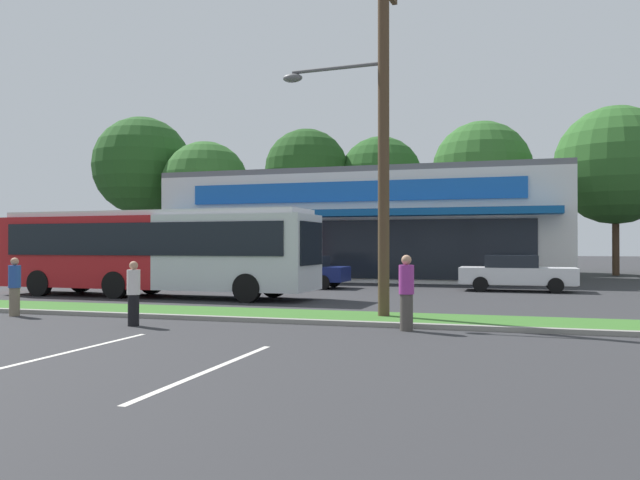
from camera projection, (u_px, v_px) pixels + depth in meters
grass_median at (178, 312)px, 18.29m from camera, size 56.00×2.20×0.12m
curb_lip at (155, 316)px, 17.12m from camera, size 56.00×0.24×0.12m
parking_stripe_2 at (71, 351)px, 11.78m from camera, size 0.12×4.80×0.01m
parking_stripe_3 at (211, 370)px, 10.07m from camera, size 0.12×4.80×0.01m
storefront_building at (370, 227)px, 38.28m from camera, size 22.27×11.66×6.12m
tree_far_left at (142, 166)px, 52.68m from camera, size 8.04×8.04×12.52m
tree_left at (205, 185)px, 49.95m from camera, size 6.79×6.79×10.07m
tree_mid_left at (307, 171)px, 48.62m from camera, size 6.38×6.38×10.80m
tree_mid at (381, 179)px, 48.84m from camera, size 6.42×6.42×10.26m
tree_mid_right at (482, 171)px, 46.84m from camera, size 7.26×7.26×11.05m
tree_right at (615, 165)px, 41.40m from camera, size 7.66×7.66×10.98m
utility_pole at (378, 129)px, 16.80m from camera, size 3.03×2.40×9.37m
city_bus at (155, 250)px, 24.30m from camera, size 12.66×2.97×3.25m
car_0 at (302, 271)px, 29.38m from camera, size 4.29×1.98×1.47m
car_2 at (516, 273)px, 27.27m from camera, size 4.79×2.01×1.53m
pedestrian_near_bench at (406, 293)px, 14.65m from camera, size 0.35×0.35×1.74m
pedestrian_by_pole at (134, 293)px, 15.53m from camera, size 0.32×0.32×1.58m
pedestrian_mid at (15, 287)px, 17.70m from camera, size 0.33×0.33×1.62m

